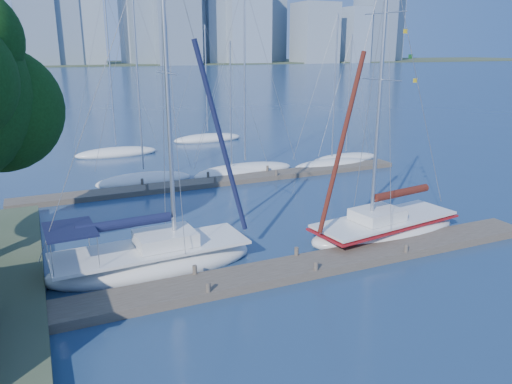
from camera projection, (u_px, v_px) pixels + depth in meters
name	position (u px, v px, depth m)	size (l,w,h in m)	color
ground	(306.00, 270.00, 22.91)	(700.00, 700.00, 0.00)	navy
near_dock	(306.00, 266.00, 22.86)	(26.00, 2.00, 0.40)	#453D33
far_dock	(224.00, 181.00, 37.68)	(30.00, 1.80, 0.36)	#453D33
far_shore	(46.00, 65.00, 303.65)	(800.00, 100.00, 1.50)	#38472D
sailboat_navy	(152.00, 246.00, 22.69)	(9.62, 3.59, 15.78)	silver
sailboat_maroon	(385.00, 217.00, 26.70)	(9.32, 4.16, 14.97)	silver
bg_boat_1	(144.00, 180.00, 37.46)	(7.58, 4.70, 14.51)	silver
bg_boat_2	(232.00, 173.00, 39.72)	(6.40, 2.35, 10.67)	silver
bg_boat_3	(245.00, 170.00, 40.63)	(8.59, 4.98, 15.01)	silver
bg_boat_4	(332.00, 164.00, 42.72)	(7.32, 2.98, 12.78)	silver
bg_boat_5	(346.00, 158.00, 45.17)	(6.84, 3.09, 11.27)	silver
bg_boat_6	(117.00, 152.00, 47.32)	(7.93, 3.77, 15.28)	silver
bg_boat_7	(208.00, 138.00, 54.72)	(7.98, 4.50, 12.51)	silver
skyline	(82.00, 3.00, 276.31)	(502.13, 51.31, 96.04)	#8195A6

